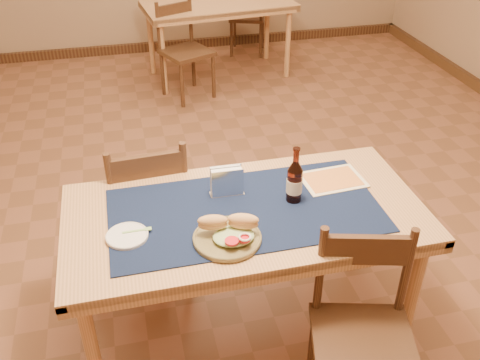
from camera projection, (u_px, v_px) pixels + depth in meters
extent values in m
cube|color=brown|center=(215.00, 233.00, 3.45)|extent=(6.00, 7.00, 0.02)
cylinder|color=tan|center=(94.00, 357.00, 2.20)|extent=(0.06, 0.06, 0.71)
cylinder|color=tan|center=(412.00, 298.00, 2.48)|extent=(0.06, 0.06, 0.71)
cylinder|color=tan|center=(93.00, 256.00, 2.72)|extent=(0.06, 0.06, 0.71)
cylinder|color=tan|center=(356.00, 216.00, 3.00)|extent=(0.06, 0.06, 0.71)
cube|color=tan|center=(245.00, 214.00, 2.39)|extent=(1.60, 0.80, 0.04)
cube|color=#101B3A|center=(245.00, 210.00, 2.38)|extent=(1.20, 0.60, 0.01)
cube|color=#492F1A|center=(157.00, 46.00, 6.23)|extent=(6.00, 0.06, 0.10)
cylinder|color=tan|center=(163.00, 59.00, 5.05)|extent=(0.05, 0.05, 0.71)
cylinder|color=tan|center=(288.00, 43.00, 5.42)|extent=(0.05, 0.05, 0.71)
cylinder|color=tan|center=(151.00, 40.00, 5.50)|extent=(0.05, 0.05, 0.71)
cylinder|color=tan|center=(267.00, 27.00, 5.86)|extent=(0.05, 0.05, 0.71)
cube|color=tan|center=(218.00, 4.00, 5.25)|extent=(1.52, 0.88, 0.04)
cylinder|color=#492F1A|center=(177.00, 213.00, 3.24)|extent=(0.04, 0.04, 0.45)
cylinder|color=#492F1A|center=(117.00, 223.00, 3.15)|extent=(0.04, 0.04, 0.45)
cylinder|color=#492F1A|center=(189.00, 250.00, 2.95)|extent=(0.04, 0.04, 0.45)
cylinder|color=#492F1A|center=(124.00, 263.00, 2.87)|extent=(0.04, 0.04, 0.45)
cube|color=#492F1A|center=(148.00, 204.00, 2.93)|extent=(0.44, 0.44, 0.04)
cube|color=#492F1A|center=(147.00, 168.00, 2.59)|extent=(0.36, 0.05, 0.14)
cylinder|color=#492F1A|center=(185.00, 183.00, 2.70)|extent=(0.04, 0.04, 0.46)
cylinder|color=#492F1A|center=(113.00, 194.00, 2.61)|extent=(0.04, 0.04, 0.46)
cylinder|color=#492F1A|center=(312.00, 344.00, 2.42)|extent=(0.03, 0.03, 0.44)
cylinder|color=#492F1A|center=(390.00, 346.00, 2.41)|extent=(0.03, 0.03, 0.44)
cube|color=#492F1A|center=(364.00, 344.00, 2.15)|extent=(0.50, 0.50, 0.04)
cube|color=#492F1A|center=(367.00, 250.00, 2.12)|extent=(0.35, 0.12, 0.14)
cylinder|color=#492F1A|center=(320.00, 271.00, 2.19)|extent=(0.03, 0.03, 0.45)
cylinder|color=#492F1A|center=(406.00, 272.00, 2.18)|extent=(0.03, 0.03, 0.45)
cylinder|color=#492F1A|center=(182.00, 85.00, 4.87)|extent=(0.03, 0.03, 0.44)
cylinder|color=#492F1A|center=(213.00, 76.00, 5.05)|extent=(0.03, 0.03, 0.44)
cylinder|color=#492F1A|center=(163.00, 73.00, 5.11)|extent=(0.03, 0.03, 0.44)
cylinder|color=#492F1A|center=(193.00, 65.00, 5.28)|extent=(0.03, 0.03, 0.44)
cube|color=#492F1A|center=(187.00, 52.00, 4.96)|extent=(0.54, 0.54, 0.04)
cube|color=#492F1A|center=(174.00, 11.00, 4.89)|extent=(0.33, 0.17, 0.14)
cylinder|color=#492F1A|center=(158.00, 27.00, 4.87)|extent=(0.03, 0.03, 0.45)
cylinder|color=#492F1A|center=(191.00, 20.00, 5.05)|extent=(0.03, 0.03, 0.45)
cylinder|color=#492F1A|center=(263.00, 31.00, 6.23)|extent=(0.03, 0.03, 0.41)
cylinder|color=#492F1A|center=(235.00, 30.00, 6.26)|extent=(0.03, 0.03, 0.41)
cylinder|color=#492F1A|center=(261.00, 40.00, 5.96)|extent=(0.03, 0.03, 0.41)
cylinder|color=#492F1A|center=(231.00, 39.00, 5.98)|extent=(0.03, 0.03, 0.41)
cube|color=#492F1A|center=(247.00, 17.00, 5.99)|extent=(0.49, 0.49, 0.04)
cylinder|color=#492F1A|center=(261.00, 2.00, 5.72)|extent=(0.03, 0.03, 0.42)
cylinder|color=#492F1A|center=(231.00, 2.00, 5.75)|extent=(0.03, 0.03, 0.42)
cylinder|color=olive|center=(227.00, 238.00, 2.20)|extent=(0.28, 0.28, 0.02)
torus|color=olive|center=(227.00, 237.00, 2.19)|extent=(0.29, 0.29, 0.01)
ellipsoid|color=#B0D290|center=(234.00, 236.00, 2.17)|extent=(0.17, 0.14, 0.03)
ellipsoid|color=tan|center=(213.00, 223.00, 2.18)|extent=(0.13, 0.07, 0.07)
ellipsoid|color=tan|center=(243.00, 222.00, 2.19)|extent=(0.14, 0.09, 0.07)
cylinder|color=red|center=(232.00, 241.00, 2.12)|extent=(0.06, 0.06, 0.01)
cylinder|color=red|center=(244.00, 239.00, 2.13)|extent=(0.05, 0.05, 0.01)
torus|color=silver|center=(245.00, 237.00, 2.12)|extent=(0.05, 0.05, 0.01)
cylinder|color=white|center=(127.00, 236.00, 2.21)|extent=(0.18, 0.18, 0.01)
torus|color=white|center=(127.00, 235.00, 2.21)|extent=(0.17, 0.17, 0.01)
cube|color=#8DC66D|center=(134.00, 231.00, 2.23)|extent=(0.09, 0.01, 0.00)
cube|color=#8DC66D|center=(148.00, 229.00, 2.24)|extent=(0.03, 0.02, 0.00)
cylinder|color=#40150B|center=(294.00, 185.00, 2.40)|extent=(0.07, 0.07, 0.16)
cone|color=#40150B|center=(296.00, 167.00, 2.34)|extent=(0.07, 0.07, 0.04)
cylinder|color=#40150B|center=(296.00, 156.00, 2.31)|extent=(0.03, 0.03, 0.06)
cylinder|color=#40150B|center=(297.00, 149.00, 2.29)|extent=(0.03, 0.03, 0.01)
cylinder|color=beige|center=(294.00, 185.00, 2.40)|extent=(0.07, 0.07, 0.07)
cube|color=silver|center=(227.00, 193.00, 2.48)|extent=(0.16, 0.06, 0.00)
cube|color=silver|center=(228.00, 184.00, 2.42)|extent=(0.15, 0.01, 0.14)
cube|color=silver|center=(226.00, 178.00, 2.46)|extent=(0.15, 0.01, 0.14)
cube|color=white|center=(227.00, 182.00, 2.44)|extent=(0.14, 0.04, 0.12)
cube|color=#4791E4|center=(228.00, 182.00, 2.42)|extent=(0.10, 0.00, 0.05)
cube|color=beige|center=(332.00, 180.00, 2.58)|extent=(0.31, 0.23, 0.00)
cube|color=orange|center=(332.00, 179.00, 2.57)|extent=(0.27, 0.19, 0.00)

